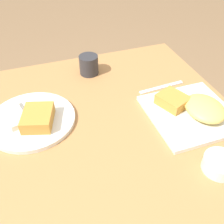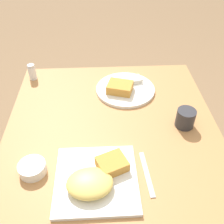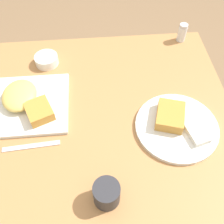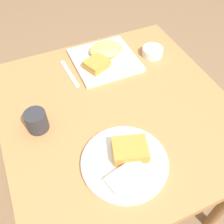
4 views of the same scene
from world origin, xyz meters
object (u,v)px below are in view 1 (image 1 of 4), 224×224
Objects in this scene: plate_oval_far at (32,119)px; coffee_mug at (89,65)px; plate_square_near at (193,110)px; sauce_ramekin at (220,164)px; butter_knife at (161,87)px.

coffee_mug is (0.22, -0.25, 0.02)m from plate_oval_far.
sauce_ramekin is (-0.21, 0.05, -0.00)m from plate_square_near.
plate_square_near is at bearing -14.13° from sauce_ramekin.
butter_knife is (0.38, -0.03, -0.02)m from sauce_ramekin.
sauce_ramekin reaches higher than butter_knife.
plate_oval_far is 0.57m from sauce_ramekin.
butter_knife is at bearing 8.36° from plate_square_near.
plate_oval_far is at bearing 52.15° from sauce_ramekin.
plate_square_near is 2.92× the size of sauce_ramekin.
coffee_mug is at bearing 35.38° from plate_square_near.
plate_square_near reaches higher than sauce_ramekin.
sauce_ramekin is 0.39m from butter_knife.
coffee_mug reaches higher than plate_oval_far.
butter_knife is (0.03, -0.48, -0.01)m from plate_oval_far.
coffee_mug is (0.19, 0.23, 0.04)m from butter_knife.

